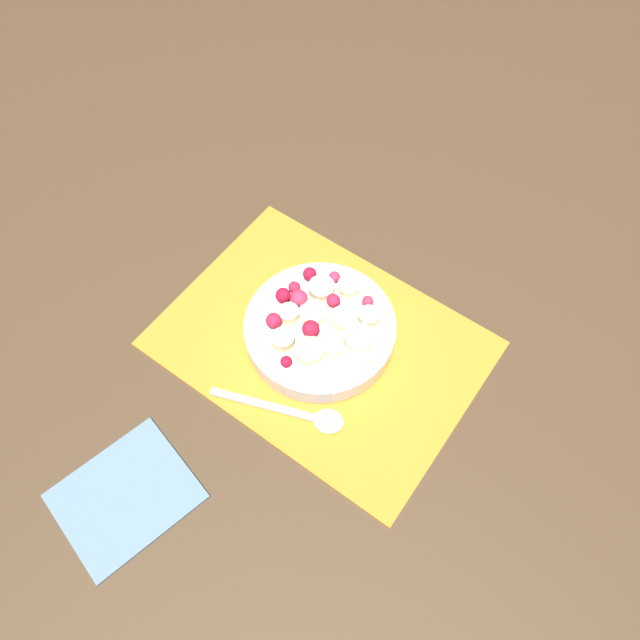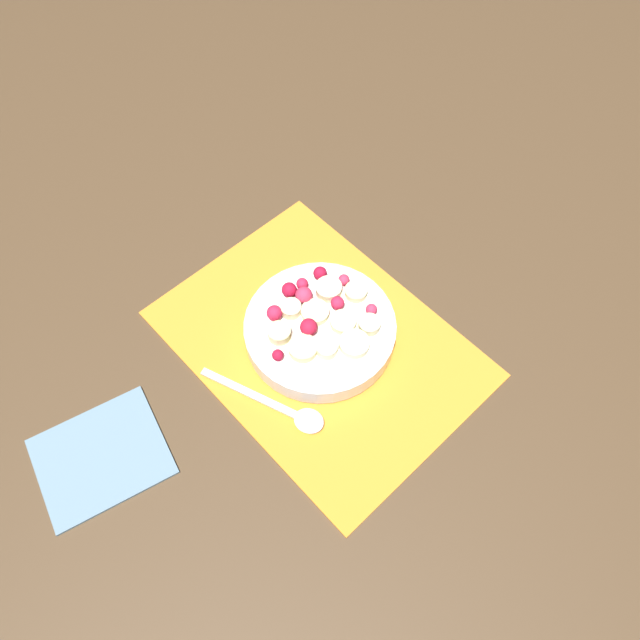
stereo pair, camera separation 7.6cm
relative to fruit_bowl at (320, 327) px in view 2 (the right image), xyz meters
The scene contains 5 objects.
ground_plane 0.03m from the fruit_bowl, 48.89° to the right, with size 3.00×3.00×0.00m, color #4C3823.
placemat 0.02m from the fruit_bowl, 48.89° to the right, with size 0.39×0.28×0.01m.
fruit_bowl is the anchor object (origin of this frame).
spoon 0.11m from the fruit_bowl, 62.78° to the right, with size 0.16×0.08×0.01m.
napkin 0.30m from the fruit_bowl, 100.72° to the right, with size 0.15×0.17×0.01m.
Camera 2 is at (0.28, -0.26, 0.70)m, focal length 35.00 mm.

